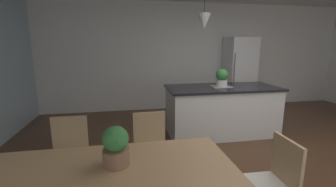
{
  "coord_description": "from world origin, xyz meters",
  "views": [
    {
      "loc": [
        -1.96,
        -2.58,
        1.63
      ],
      "look_at": [
        -1.45,
        0.08,
        1.07
      ],
      "focal_mm": 24.38,
      "sensor_mm": 36.0,
      "label": 1
    }
  ],
  "objects_px": {
    "potted_plant_on_island": "(222,78)",
    "dining_table": "(104,181)",
    "kitchen_island": "(221,110)",
    "chair_far_right": "(151,148)",
    "refrigerator": "(239,74)",
    "chair_far_left": "(69,155)",
    "potted_plant_on_table": "(116,146)",
    "chair_kitchen_end": "(270,184)"
  },
  "relations": [
    {
      "from": "chair_far_right",
      "to": "potted_plant_on_table",
      "type": "distance_m",
      "value": 0.93
    },
    {
      "from": "chair_far_left",
      "to": "chair_far_right",
      "type": "xyz_separation_m",
      "value": [
        0.9,
        -0.0,
        0.0
      ]
    },
    {
      "from": "chair_far_left",
      "to": "potted_plant_on_island",
      "type": "relative_size",
      "value": 2.62
    },
    {
      "from": "dining_table",
      "to": "chair_far_left",
      "type": "distance_m",
      "value": 1.01
    },
    {
      "from": "potted_plant_on_island",
      "to": "potted_plant_on_table",
      "type": "distance_m",
      "value": 2.83
    },
    {
      "from": "refrigerator",
      "to": "chair_far_left",
      "type": "bearing_deg",
      "value": -139.74
    },
    {
      "from": "potted_plant_on_table",
      "to": "chair_far_right",
      "type": "bearing_deg",
      "value": 64.89
    },
    {
      "from": "dining_table",
      "to": "chair_far_right",
      "type": "xyz_separation_m",
      "value": [
        0.45,
        0.88,
        -0.19
      ]
    },
    {
      "from": "dining_table",
      "to": "refrigerator",
      "type": "height_order",
      "value": "refrigerator"
    },
    {
      "from": "refrigerator",
      "to": "chair_kitchen_end",
      "type": "bearing_deg",
      "value": -113.89
    },
    {
      "from": "dining_table",
      "to": "chair_kitchen_end",
      "type": "xyz_separation_m",
      "value": [
        1.37,
        -0.0,
        -0.19
      ]
    },
    {
      "from": "kitchen_island",
      "to": "potted_plant_on_island",
      "type": "relative_size",
      "value": 6.09
    },
    {
      "from": "refrigerator",
      "to": "potted_plant_on_table",
      "type": "bearing_deg",
      "value": -128.57
    },
    {
      "from": "kitchen_island",
      "to": "refrigerator",
      "type": "relative_size",
      "value": 1.1
    },
    {
      "from": "chair_far_right",
      "to": "chair_kitchen_end",
      "type": "height_order",
      "value": "same"
    },
    {
      "from": "chair_far_left",
      "to": "chair_far_right",
      "type": "height_order",
      "value": "same"
    },
    {
      "from": "dining_table",
      "to": "potted_plant_on_island",
      "type": "relative_size",
      "value": 6.02
    },
    {
      "from": "chair_far_right",
      "to": "refrigerator",
      "type": "bearing_deg",
      "value": 48.62
    },
    {
      "from": "chair_far_right",
      "to": "dining_table",
      "type": "bearing_deg",
      "value": -117.01
    },
    {
      "from": "potted_plant_on_island",
      "to": "dining_table",
      "type": "bearing_deg",
      "value": -129.83
    },
    {
      "from": "chair_far_right",
      "to": "chair_kitchen_end",
      "type": "distance_m",
      "value": 1.28
    },
    {
      "from": "chair_kitchen_end",
      "to": "potted_plant_on_table",
      "type": "relative_size",
      "value": 2.76
    },
    {
      "from": "dining_table",
      "to": "potted_plant_on_table",
      "type": "distance_m",
      "value": 0.26
    },
    {
      "from": "kitchen_island",
      "to": "potted_plant_on_island",
      "type": "height_order",
      "value": "potted_plant_on_island"
    },
    {
      "from": "potted_plant_on_island",
      "to": "refrigerator",
      "type": "bearing_deg",
      "value": 53.38
    },
    {
      "from": "chair_far_left",
      "to": "refrigerator",
      "type": "height_order",
      "value": "refrigerator"
    },
    {
      "from": "dining_table",
      "to": "potted_plant_on_island",
      "type": "distance_m",
      "value": 3.01
    },
    {
      "from": "kitchen_island",
      "to": "chair_kitchen_end",
      "type": "bearing_deg",
      "value": -103.74
    },
    {
      "from": "kitchen_island",
      "to": "potted_plant_on_island",
      "type": "bearing_deg",
      "value": 180.0
    },
    {
      "from": "chair_far_left",
      "to": "kitchen_island",
      "type": "bearing_deg",
      "value": 30.56
    },
    {
      "from": "potted_plant_on_table",
      "to": "chair_far_left",
      "type": "bearing_deg",
      "value": 125.46
    },
    {
      "from": "chair_kitchen_end",
      "to": "refrigerator",
      "type": "relative_size",
      "value": 0.47
    },
    {
      "from": "potted_plant_on_table",
      "to": "dining_table",
      "type": "bearing_deg",
      "value": -127.67
    },
    {
      "from": "dining_table",
      "to": "chair_kitchen_end",
      "type": "bearing_deg",
      "value": -0.08
    },
    {
      "from": "potted_plant_on_table",
      "to": "potted_plant_on_island",
      "type": "bearing_deg",
      "value": 50.06
    },
    {
      "from": "chair_kitchen_end",
      "to": "chair_far_left",
      "type": "bearing_deg",
      "value": 154.15
    },
    {
      "from": "chair_kitchen_end",
      "to": "potted_plant_on_island",
      "type": "height_order",
      "value": "potted_plant_on_island"
    },
    {
      "from": "chair_far_left",
      "to": "kitchen_island",
      "type": "height_order",
      "value": "kitchen_island"
    },
    {
      "from": "chair_far_right",
      "to": "chair_kitchen_end",
      "type": "xyz_separation_m",
      "value": [
        0.92,
        -0.88,
        0.0
      ]
    },
    {
      "from": "chair_far_right",
      "to": "refrigerator",
      "type": "distance_m",
      "value": 4.02
    },
    {
      "from": "dining_table",
      "to": "chair_far_right",
      "type": "distance_m",
      "value": 1.01
    },
    {
      "from": "chair_kitchen_end",
      "to": "dining_table",
      "type": "bearing_deg",
      "value": 179.92
    }
  ]
}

